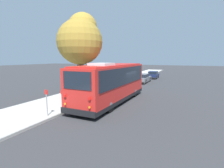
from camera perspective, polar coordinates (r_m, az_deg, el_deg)
ground_plane at (r=15.75m, az=3.13°, el=-4.96°), size 160.00×160.00×0.00m
sidewalk_slab at (r=17.64m, az=-9.73°, el=-3.36°), size 80.00×4.25×0.15m
curb_strip at (r=16.54m, az=-3.39°, el=-4.04°), size 80.00×0.14×0.15m
shuttle_bus at (r=14.39m, az=-0.14°, el=0.91°), size 9.58×2.76×3.30m
parked_sedan_gray at (r=26.83m, az=9.95°, el=1.82°), size 4.65×1.80×1.31m
parked_sedan_navy at (r=32.95m, az=13.25°, el=2.89°), size 4.40×1.89×1.26m
street_tree at (r=15.87m, az=-10.28°, el=14.19°), size 3.92×3.92×7.44m
sign_post_near at (r=11.35m, az=-20.53°, el=-5.69°), size 0.06×0.22×1.62m
sign_post_far at (r=12.38m, az=-15.95°, el=-4.95°), size 0.06×0.22×1.35m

